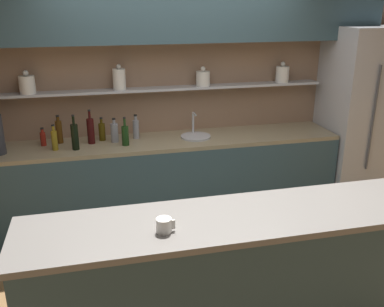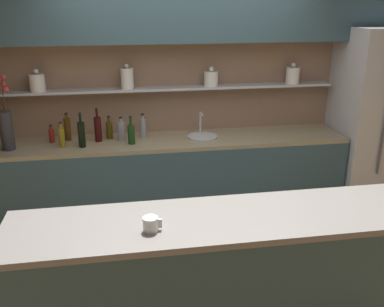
{
  "view_description": "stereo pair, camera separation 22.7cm",
  "coord_description": "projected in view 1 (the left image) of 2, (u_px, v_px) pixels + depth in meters",
  "views": [
    {
      "loc": [
        -0.83,
        -2.91,
        2.27
      ],
      "look_at": [
        -0.07,
        0.28,
        1.1
      ],
      "focal_mm": 40.0,
      "sensor_mm": 36.0,
      "label": 1
    },
    {
      "loc": [
        -0.61,
        -2.95,
        2.27
      ],
      "look_at": [
        -0.07,
        0.28,
        1.1
      ],
      "focal_mm": 40.0,
      "sensor_mm": 36.0,
      "label": 2
    }
  ],
  "objects": [
    {
      "name": "back_counter_unit",
      "position": [
        166.0,
        181.0,
        4.56
      ],
      "size": [
        3.65,
        0.62,
        0.92
      ],
      "color": "#334C56",
      "rests_on": "ground_plane"
    },
    {
      "name": "bottle_spirit_2",
      "position": [
        136.0,
        128.0,
        4.42
      ],
      "size": [
        0.06,
        0.06,
        0.25
      ],
      "color": "gray",
      "rests_on": "back_counter_unit"
    },
    {
      "name": "ground_plane",
      "position": [
        208.0,
        286.0,
        3.61
      ],
      "size": [
        12.0,
        12.0,
        0.0
      ],
      "primitive_type": "plane",
      "color": "brown"
    },
    {
      "name": "bottle_spirit_1",
      "position": [
        115.0,
        132.0,
        4.31
      ],
      "size": [
        0.08,
        0.08,
        0.25
      ],
      "color": "gray",
      "rests_on": "back_counter_unit"
    },
    {
      "name": "coffee_mug",
      "position": [
        164.0,
        225.0,
        2.43
      ],
      "size": [
        0.11,
        0.09,
        0.09
      ],
      "color": "silver",
      "rests_on": "island_counter"
    },
    {
      "name": "bottle_spirit_8",
      "position": [
        59.0,
        131.0,
        4.27
      ],
      "size": [
        0.06,
        0.06,
        0.29
      ],
      "color": "#4C2D0C",
      "rests_on": "back_counter_unit"
    },
    {
      "name": "bottle_oil_6",
      "position": [
        54.0,
        140.0,
        4.07
      ],
      "size": [
        0.06,
        0.06,
        0.25
      ],
      "color": "olive",
      "rests_on": "back_counter_unit"
    },
    {
      "name": "bottle_sauce_7",
      "position": [
        43.0,
        138.0,
        4.2
      ],
      "size": [
        0.05,
        0.05,
        0.18
      ],
      "color": "maroon",
      "rests_on": "back_counter_unit"
    },
    {
      "name": "bottle_wine_0",
      "position": [
        75.0,
        136.0,
        4.07
      ],
      "size": [
        0.07,
        0.07,
        0.34
      ],
      "color": "black",
      "rests_on": "back_counter_unit"
    },
    {
      "name": "sink_fixture",
      "position": [
        196.0,
        135.0,
        4.48
      ],
      "size": [
        0.31,
        0.31,
        0.25
      ],
      "color": "#B7B7BC",
      "rests_on": "back_counter_unit"
    },
    {
      "name": "back_wall_unit",
      "position": [
        170.0,
        74.0,
        4.49
      ],
      "size": [
        5.2,
        0.44,
        2.6
      ],
      "color": "#937056",
      "rests_on": "ground_plane"
    },
    {
      "name": "bottle_oil_3",
      "position": [
        102.0,
        131.0,
        4.36
      ],
      "size": [
        0.07,
        0.07,
        0.24
      ],
      "color": "#47380A",
      "rests_on": "back_counter_unit"
    },
    {
      "name": "bottle_wine_5",
      "position": [
        125.0,
        135.0,
        4.21
      ],
      "size": [
        0.07,
        0.07,
        0.29
      ],
      "color": "#193814",
      "rests_on": "back_counter_unit"
    },
    {
      "name": "refrigerator",
      "position": [
        364.0,
        119.0,
        4.84
      ],
      "size": [
        0.88,
        0.73,
        2.02
      ],
      "color": "#B7B7BC",
      "rests_on": "ground_plane"
    },
    {
      "name": "island_counter",
      "position": [
        236.0,
        284.0,
        2.81
      ],
      "size": [
        2.72,
        0.61,
        1.02
      ],
      "color": "#334C56",
      "rests_on": "ground_plane"
    },
    {
      "name": "bottle_wine_4",
      "position": [
        91.0,
        131.0,
        4.25
      ],
      "size": [
        0.07,
        0.07,
        0.35
      ],
      "color": "#380C0C",
      "rests_on": "back_counter_unit"
    }
  ]
}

